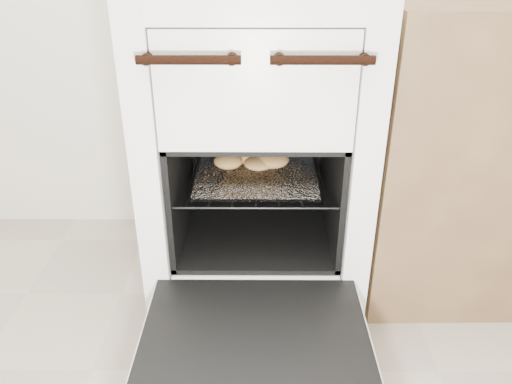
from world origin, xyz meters
TOP-DOWN VIEW (x-y plane):
  - stove at (0.14, 1.14)m, footprint 0.65×0.72m
  - oven_door at (0.14, 0.59)m, footprint 0.58×0.45m
  - oven_rack at (0.14, 1.07)m, footprint 0.47×0.45m
  - foil_sheet at (0.14, 1.05)m, footprint 0.37×0.32m
  - baked_rolls at (0.13, 1.11)m, footprint 0.26×0.18m
  - counter at (0.97, 1.22)m, footprint 0.97×0.65m

SIDE VIEW (x-z plane):
  - oven_door at x=0.14m, z-range 0.20..0.24m
  - oven_rack at x=0.14m, z-range 0.45..0.45m
  - foil_sheet at x=0.14m, z-range 0.45..0.46m
  - counter at x=0.97m, z-range 0.00..0.96m
  - baked_rolls at x=0.13m, z-range 0.46..0.51m
  - stove at x=0.14m, z-range -0.01..0.99m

